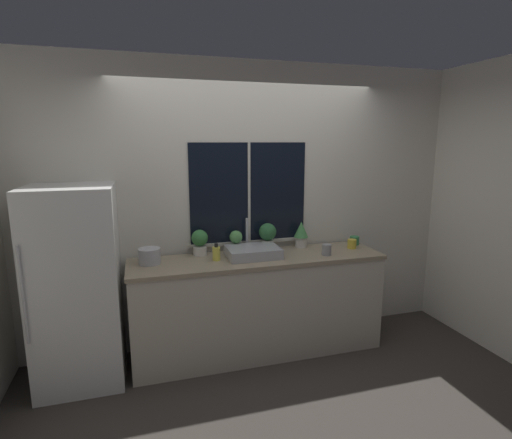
{
  "coord_description": "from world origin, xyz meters",
  "views": [
    {
      "loc": [
        -1.01,
        -3.07,
        1.96
      ],
      "look_at": [
        -0.02,
        0.28,
        1.28
      ],
      "focal_mm": 28.0,
      "sensor_mm": 36.0,
      "label": 1
    }
  ],
  "objects_px": {
    "sink": "(253,252)",
    "potted_plant_center_left": "(236,241)",
    "refrigerator": "(77,286)",
    "potted_plant_center_right": "(268,235)",
    "mug_green": "(354,240)",
    "kettle": "(150,255)",
    "potted_plant_far_left": "(200,241)",
    "potted_plant_far_right": "(301,233)",
    "mug_yellow": "(352,244)",
    "mug_grey": "(327,250)",
    "soap_bottle": "(216,253)"
  },
  "relations": [
    {
      "from": "refrigerator",
      "to": "mug_grey",
      "type": "bearing_deg",
      "value": -2.99
    },
    {
      "from": "potted_plant_center_left",
      "to": "potted_plant_center_right",
      "type": "xyz_separation_m",
      "value": [
        0.31,
        0.0,
        0.04
      ]
    },
    {
      "from": "mug_yellow",
      "to": "potted_plant_far_left",
      "type": "bearing_deg",
      "value": 173.04
    },
    {
      "from": "mug_yellow",
      "to": "kettle",
      "type": "distance_m",
      "value": 1.93
    },
    {
      "from": "sink",
      "to": "potted_plant_center_left",
      "type": "height_order",
      "value": "sink"
    },
    {
      "from": "mug_grey",
      "to": "kettle",
      "type": "height_order",
      "value": "kettle"
    },
    {
      "from": "potted_plant_center_left",
      "to": "mug_grey",
      "type": "bearing_deg",
      "value": -22.9
    },
    {
      "from": "potted_plant_center_left",
      "to": "soap_bottle",
      "type": "distance_m",
      "value": 0.31
    },
    {
      "from": "mug_green",
      "to": "kettle",
      "type": "xyz_separation_m",
      "value": [
        -2.03,
        -0.08,
        0.03
      ]
    },
    {
      "from": "potted_plant_far_right",
      "to": "mug_yellow",
      "type": "xyz_separation_m",
      "value": [
        0.47,
        -0.18,
        -0.1
      ]
    },
    {
      "from": "mug_yellow",
      "to": "potted_plant_center_left",
      "type": "bearing_deg",
      "value": 170.95
    },
    {
      "from": "refrigerator",
      "to": "potted_plant_center_left",
      "type": "height_order",
      "value": "refrigerator"
    },
    {
      "from": "potted_plant_far_right",
      "to": "mug_grey",
      "type": "relative_size",
      "value": 2.52
    },
    {
      "from": "soap_bottle",
      "to": "mug_green",
      "type": "relative_size",
      "value": 1.65
    },
    {
      "from": "mug_green",
      "to": "mug_grey",
      "type": "height_order",
      "value": "mug_grey"
    },
    {
      "from": "potted_plant_far_left",
      "to": "potted_plant_far_right",
      "type": "height_order",
      "value": "potted_plant_far_right"
    },
    {
      "from": "potted_plant_center_right",
      "to": "mug_yellow",
      "type": "relative_size",
      "value": 2.96
    },
    {
      "from": "sink",
      "to": "potted_plant_far_left",
      "type": "xyz_separation_m",
      "value": [
        -0.46,
        0.18,
        0.08
      ]
    },
    {
      "from": "potted_plant_far_left",
      "to": "kettle",
      "type": "height_order",
      "value": "potted_plant_far_left"
    },
    {
      "from": "potted_plant_center_right",
      "to": "mug_green",
      "type": "distance_m",
      "value": 0.92
    },
    {
      "from": "potted_plant_far_left",
      "to": "potted_plant_center_left",
      "type": "relative_size",
      "value": 1.14
    },
    {
      "from": "kettle",
      "to": "potted_plant_center_right",
      "type": "bearing_deg",
      "value": 6.99
    },
    {
      "from": "refrigerator",
      "to": "soap_bottle",
      "type": "relative_size",
      "value": 10.58
    },
    {
      "from": "sink",
      "to": "mug_yellow",
      "type": "height_order",
      "value": "sink"
    },
    {
      "from": "potted_plant_far_left",
      "to": "potted_plant_center_right",
      "type": "relative_size",
      "value": 0.91
    },
    {
      "from": "refrigerator",
      "to": "potted_plant_far_left",
      "type": "height_order",
      "value": "refrigerator"
    },
    {
      "from": "potted_plant_center_right",
      "to": "soap_bottle",
      "type": "xyz_separation_m",
      "value": [
        -0.54,
        -0.2,
        -0.09
      ]
    },
    {
      "from": "potted_plant_far_left",
      "to": "soap_bottle",
      "type": "distance_m",
      "value": 0.24
    },
    {
      "from": "refrigerator",
      "to": "potted_plant_far_left",
      "type": "bearing_deg",
      "value": 11.84
    },
    {
      "from": "refrigerator",
      "to": "potted_plant_center_right",
      "type": "distance_m",
      "value": 1.73
    },
    {
      "from": "refrigerator",
      "to": "mug_green",
      "type": "relative_size",
      "value": 17.47
    },
    {
      "from": "potted_plant_center_left",
      "to": "mug_yellow",
      "type": "height_order",
      "value": "potted_plant_center_left"
    },
    {
      "from": "potted_plant_far_left",
      "to": "mug_yellow",
      "type": "height_order",
      "value": "potted_plant_far_left"
    },
    {
      "from": "kettle",
      "to": "potted_plant_center_left",
      "type": "bearing_deg",
      "value": 9.7
    },
    {
      "from": "potted_plant_center_left",
      "to": "kettle",
      "type": "height_order",
      "value": "potted_plant_center_left"
    },
    {
      "from": "potted_plant_center_left",
      "to": "potted_plant_center_right",
      "type": "distance_m",
      "value": 0.32
    },
    {
      "from": "sink",
      "to": "potted_plant_far_left",
      "type": "distance_m",
      "value": 0.5
    },
    {
      "from": "potted_plant_far_right",
      "to": "mug_yellow",
      "type": "bearing_deg",
      "value": -21.11
    },
    {
      "from": "sink",
      "to": "kettle",
      "type": "relative_size",
      "value": 2.53
    },
    {
      "from": "refrigerator",
      "to": "kettle",
      "type": "xyz_separation_m",
      "value": [
        0.58,
        0.08,
        0.19
      ]
    },
    {
      "from": "mug_yellow",
      "to": "mug_green",
      "type": "bearing_deg",
      "value": 50.77
    },
    {
      "from": "sink",
      "to": "potted_plant_center_left",
      "type": "bearing_deg",
      "value": 121.91
    },
    {
      "from": "potted_plant_far_right",
      "to": "mug_yellow",
      "type": "height_order",
      "value": "potted_plant_far_right"
    },
    {
      "from": "refrigerator",
      "to": "mug_green",
      "type": "bearing_deg",
      "value": 3.49
    },
    {
      "from": "potted_plant_center_right",
      "to": "sink",
      "type": "bearing_deg",
      "value": -137.73
    },
    {
      "from": "potted_plant_far_left",
      "to": "potted_plant_center_right",
      "type": "xyz_separation_m",
      "value": [
        0.66,
        0.0,
        0.02
      ]
    },
    {
      "from": "potted_plant_far_left",
      "to": "potted_plant_center_left",
      "type": "bearing_deg",
      "value": -0.0
    },
    {
      "from": "refrigerator",
      "to": "kettle",
      "type": "bearing_deg",
      "value": 7.92
    },
    {
      "from": "refrigerator",
      "to": "potted_plant_far_right",
      "type": "distance_m",
      "value": 2.07
    },
    {
      "from": "potted_plant_far_left",
      "to": "mug_green",
      "type": "distance_m",
      "value": 1.58
    }
  ]
}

